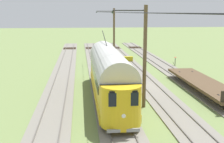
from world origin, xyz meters
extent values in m
plane|color=olive|center=(0.00, 0.00, 0.00)|extent=(220.00, 220.00, 0.00)
cube|color=slate|center=(-6.69, 0.00, 0.05)|extent=(2.80, 80.00, 0.10)
cube|color=#59544C|center=(-5.97, 0.00, 0.14)|extent=(0.07, 80.00, 0.08)
cube|color=#59544C|center=(-7.41, 0.00, 0.14)|extent=(0.07, 80.00, 0.08)
cube|color=#382819|center=(-6.69, -32.00, 0.11)|extent=(2.50, 0.24, 0.08)
cube|color=#382819|center=(-6.69, -31.35, 0.11)|extent=(2.50, 0.24, 0.08)
cube|color=#382819|center=(-6.69, -30.70, 0.11)|extent=(2.50, 0.24, 0.08)
cube|color=#382819|center=(-6.69, -30.05, 0.11)|extent=(2.50, 0.24, 0.08)
cube|color=#382819|center=(-6.69, -29.40, 0.11)|extent=(2.50, 0.24, 0.08)
cube|color=slate|center=(-2.23, 0.00, 0.05)|extent=(2.80, 80.00, 0.10)
cube|color=#59544C|center=(-1.51, 0.00, 0.14)|extent=(0.07, 80.00, 0.08)
cube|color=#59544C|center=(-2.95, 0.00, 0.14)|extent=(0.07, 80.00, 0.08)
cube|color=#382819|center=(-2.23, -32.00, 0.11)|extent=(2.50, 0.24, 0.08)
cube|color=#382819|center=(-2.23, -31.35, 0.11)|extent=(2.50, 0.24, 0.08)
cube|color=#382819|center=(-2.23, -30.70, 0.11)|extent=(2.50, 0.24, 0.08)
cube|color=#382819|center=(-2.23, -30.05, 0.11)|extent=(2.50, 0.24, 0.08)
cube|color=#382819|center=(-2.23, -29.40, 0.11)|extent=(2.50, 0.24, 0.08)
cube|color=slate|center=(2.23, 0.00, 0.05)|extent=(2.80, 80.00, 0.10)
cube|color=#59544C|center=(2.95, 0.00, 0.14)|extent=(0.07, 80.00, 0.08)
cube|color=#59544C|center=(1.51, 0.00, 0.14)|extent=(0.07, 80.00, 0.08)
cube|color=#382819|center=(2.23, -32.00, 0.11)|extent=(2.50, 0.24, 0.08)
cube|color=#382819|center=(2.23, -31.35, 0.11)|extent=(2.50, 0.24, 0.08)
cube|color=#382819|center=(2.23, -30.70, 0.11)|extent=(2.50, 0.24, 0.08)
cube|color=#382819|center=(2.23, -30.05, 0.11)|extent=(2.50, 0.24, 0.08)
cube|color=#382819|center=(2.23, -29.40, 0.11)|extent=(2.50, 0.24, 0.08)
cube|color=slate|center=(6.69, 0.00, 0.05)|extent=(2.80, 80.00, 0.10)
cube|color=#59544C|center=(7.41, 0.00, 0.14)|extent=(0.07, 80.00, 0.08)
cube|color=#59544C|center=(5.97, 0.00, 0.14)|extent=(0.07, 80.00, 0.08)
cube|color=#382819|center=(6.69, -32.00, 0.11)|extent=(2.50, 0.24, 0.08)
cube|color=#382819|center=(6.69, -31.35, 0.11)|extent=(2.50, 0.24, 0.08)
cube|color=#382819|center=(6.69, -30.70, 0.11)|extent=(2.50, 0.24, 0.08)
cube|color=#382819|center=(6.69, -30.05, 0.11)|extent=(2.50, 0.24, 0.08)
cube|color=#382819|center=(6.69, -29.40, 0.11)|extent=(2.50, 0.24, 0.08)
cube|color=gold|center=(2.23, 3.82, 0.71)|extent=(2.65, 13.73, 0.55)
cube|color=gold|center=(2.23, 3.82, 1.46)|extent=(2.55, 13.73, 0.95)
cube|color=gold|center=(2.23, 3.82, 2.46)|extent=(2.55, 13.73, 1.05)
cylinder|color=#B7B7B2|center=(2.23, 3.82, 2.98)|extent=(2.65, 13.46, 2.65)
cylinder|color=gold|center=(2.23, 10.64, 1.70)|extent=(2.55, 2.55, 2.55)
cylinder|color=gold|center=(2.23, -2.99, 1.70)|extent=(2.55, 2.55, 2.55)
cube|color=black|center=(2.23, 11.77, 2.72)|extent=(1.63, 0.08, 0.36)
cube|color=black|center=(2.23, 11.81, 2.41)|extent=(1.73, 0.06, 0.80)
cube|color=black|center=(3.53, 3.82, 2.46)|extent=(0.04, 11.54, 0.80)
cube|color=black|center=(0.94, 3.82, 2.46)|extent=(0.04, 11.54, 0.80)
cylinder|color=silver|center=(2.23, 11.90, 1.46)|extent=(0.24, 0.06, 0.24)
cube|color=gray|center=(2.23, 11.84, 0.53)|extent=(1.94, 0.12, 0.20)
cylinder|color=black|center=(2.23, -0.66, 4.83)|extent=(0.07, 4.87, 1.11)
cylinder|color=black|center=(2.95, 8.22, 0.56)|extent=(0.10, 0.76, 0.76)
cylinder|color=black|center=(1.51, 8.22, 0.56)|extent=(0.10, 0.76, 0.76)
cylinder|color=black|center=(2.95, -0.57, 0.56)|extent=(0.10, 0.76, 0.76)
cylinder|color=black|center=(1.51, -0.57, 0.56)|extent=(0.10, 0.76, 0.76)
cube|color=brown|center=(-6.69, 2.54, 0.85)|extent=(2.80, 12.60, 0.25)
cylinder|color=black|center=(-5.97, 6.95, 0.60)|extent=(0.10, 0.84, 0.84)
cylinder|color=black|center=(-5.97, -1.87, 0.60)|extent=(0.10, 0.84, 0.84)
cylinder|color=black|center=(-7.41, -1.87, 0.60)|extent=(0.10, 0.84, 0.84)
cylinder|color=brown|center=(-0.22, -13.29, 3.90)|extent=(0.28, 0.28, 7.80)
cylinder|color=#2D2D2D|center=(1.00, -13.29, 7.40)|extent=(2.45, 0.10, 0.10)
sphere|color=#334733|center=(2.23, -13.29, 7.25)|extent=(0.16, 0.16, 0.16)
cylinder|color=brown|center=(-0.22, 6.30, 3.90)|extent=(0.28, 0.28, 7.80)
cylinder|color=#2D2D2D|center=(1.00, 6.30, 7.40)|extent=(2.45, 0.10, 0.10)
sphere|color=#334733|center=(2.23, 6.30, 7.25)|extent=(0.16, 0.16, 0.16)
cylinder|color=black|center=(2.23, 6.30, 7.25)|extent=(0.03, 43.18, 0.03)
cylinder|color=black|center=(1.00, -13.29, 7.40)|extent=(2.45, 0.02, 0.02)
cylinder|color=black|center=(-8.29, -10.14, 0.55)|extent=(0.08, 0.08, 1.10)
cylinder|color=red|center=(-8.29, -10.14, 1.22)|extent=(0.30, 0.30, 0.03)
cylinder|color=#262626|center=(-8.11, -10.14, 0.35)|extent=(0.33, 0.04, 0.54)
cube|color=#B2A519|center=(-2.23, -14.25, 0.40)|extent=(1.80, 0.60, 0.80)
camera|label=1|loc=(4.63, 27.25, 7.29)|focal=45.90mm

